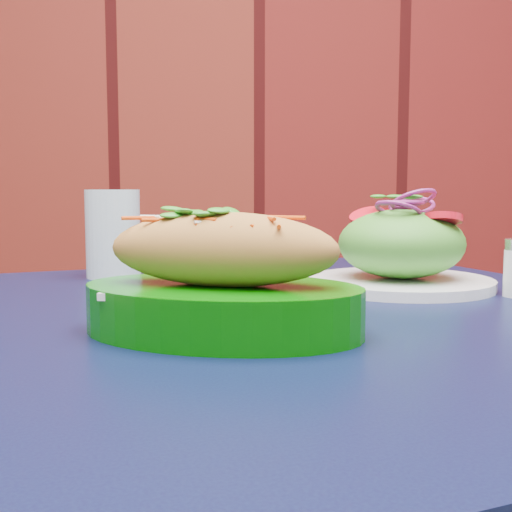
{
  "coord_description": "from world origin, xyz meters",
  "views": [
    {
      "loc": [
        -0.07,
        1.19,
        0.87
      ],
      "look_at": [
        -0.05,
        1.77,
        0.81
      ],
      "focal_mm": 45.0,
      "sensor_mm": 36.0,
      "label": 1
    }
  ],
  "objects": [
    {
      "name": "cafe_table",
      "position": [
        -0.02,
        1.83,
        0.66
      ],
      "size": [
        1.03,
        1.03,
        0.75
      ],
      "rotation": [
        0.0,
        0.0,
        0.35
      ],
      "color": "black",
      "rests_on": "ground"
    },
    {
      "name": "banh_mi_basket",
      "position": [
        -0.08,
        1.72,
        0.79
      ],
      "size": [
        0.27,
        0.22,
        0.11
      ],
      "rotation": [
        0.0,
        0.0,
        -0.29
      ],
      "color": "#055D03",
      "rests_on": "cafe_table"
    },
    {
      "name": "salad_plate",
      "position": [
        0.13,
        1.97,
        0.8
      ],
      "size": [
        0.22,
        0.22,
        0.12
      ],
      "rotation": [
        0.0,
        0.0,
        0.38
      ],
      "color": "white",
      "rests_on": "cafe_table"
    },
    {
      "name": "water_glass",
      "position": [
        -0.24,
        2.07,
        0.81
      ],
      "size": [
        0.07,
        0.07,
        0.12
      ],
      "primitive_type": "cylinder",
      "color": "silver",
      "rests_on": "cafe_table"
    }
  ]
}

